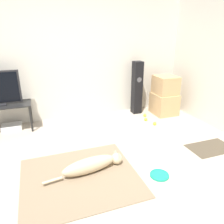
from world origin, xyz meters
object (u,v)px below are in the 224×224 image
(frisbee, at_px, (159,175))
(tennis_ball_loose_on_carpet, at_px, (146,119))
(cardboard_box_lower, at_px, (164,104))
(tennis_ball_near_speaker, at_px, (155,124))
(floor_speaker, at_px, (137,88))
(cardboard_box_upper, at_px, (166,85))
(game_console, at_px, (12,127))
(dog, at_px, (93,165))
(tennis_ball_by_boxes, at_px, (145,115))

(frisbee, xyz_separation_m, tennis_ball_loose_on_carpet, (0.69, 1.67, 0.02))
(cardboard_box_lower, bearing_deg, frisbee, -123.42)
(tennis_ball_near_speaker, bearing_deg, floor_speaker, 93.22)
(cardboard_box_upper, bearing_deg, floor_speaker, 155.69)
(frisbee, bearing_deg, cardboard_box_upper, 56.67)
(frisbee, height_order, game_console, game_console)
(cardboard_box_upper, bearing_deg, tennis_ball_near_speaker, -135.20)
(dog, xyz_separation_m, frisbee, (0.78, -0.38, -0.10))
(floor_speaker, relative_size, tennis_ball_by_boxes, 17.30)
(tennis_ball_by_boxes, distance_m, tennis_ball_near_speaker, 0.47)
(dog, distance_m, game_console, 2.10)
(frisbee, relative_size, tennis_ball_by_boxes, 3.74)
(tennis_ball_near_speaker, bearing_deg, game_console, 164.02)
(tennis_ball_loose_on_carpet, bearing_deg, dog, -138.79)
(game_console, bearing_deg, tennis_ball_near_speaker, -15.98)
(frisbee, height_order, tennis_ball_by_boxes, tennis_ball_by_boxes)
(cardboard_box_lower, bearing_deg, tennis_ball_by_boxes, -176.57)
(dog, bearing_deg, frisbee, -25.65)
(game_console, bearing_deg, floor_speaker, 0.11)
(tennis_ball_loose_on_carpet, height_order, game_console, game_console)
(tennis_ball_near_speaker, distance_m, game_console, 2.74)
(cardboard_box_upper, relative_size, game_console, 1.32)
(cardboard_box_lower, height_order, tennis_ball_by_boxes, cardboard_box_lower)
(tennis_ball_near_speaker, bearing_deg, frisbee, -118.04)
(frisbee, bearing_deg, tennis_ball_by_boxes, 67.47)
(dog, distance_m, cardboard_box_upper, 2.63)
(cardboard_box_lower, relative_size, tennis_ball_by_boxes, 7.72)
(frisbee, bearing_deg, tennis_ball_loose_on_carpet, 67.52)
(tennis_ball_by_boxes, bearing_deg, cardboard_box_lower, 3.43)
(tennis_ball_by_boxes, bearing_deg, cardboard_box_upper, 5.04)
(game_console, bearing_deg, tennis_ball_by_boxes, -6.19)
(tennis_ball_near_speaker, bearing_deg, cardboard_box_lower, 44.29)
(tennis_ball_near_speaker, bearing_deg, cardboard_box_upper, 44.80)
(tennis_ball_near_speaker, xyz_separation_m, tennis_ball_loose_on_carpet, (-0.07, 0.25, 0.00))
(cardboard_box_lower, distance_m, game_console, 3.16)
(dog, xyz_separation_m, floor_speaker, (1.50, 1.80, 0.46))
(tennis_ball_loose_on_carpet, distance_m, game_console, 2.62)
(frisbee, distance_m, tennis_ball_by_boxes, 2.04)
(cardboard_box_upper, relative_size, floor_speaker, 0.41)
(floor_speaker, height_order, tennis_ball_near_speaker, floor_speaker)
(dog, bearing_deg, cardboard_box_lower, 36.90)
(cardboard_box_upper, xyz_separation_m, game_console, (-3.14, 0.25, -0.60))
(frisbee, relative_size, cardboard_box_lower, 0.49)
(dog, height_order, game_console, dog)
(dog, relative_size, tennis_ball_loose_on_carpet, 16.38)
(dog, bearing_deg, floor_speaker, 50.26)
(dog, height_order, cardboard_box_lower, cardboard_box_lower)
(tennis_ball_near_speaker, height_order, game_console, game_console)
(cardboard_box_lower, height_order, tennis_ball_loose_on_carpet, cardboard_box_lower)
(frisbee, distance_m, tennis_ball_near_speaker, 1.61)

